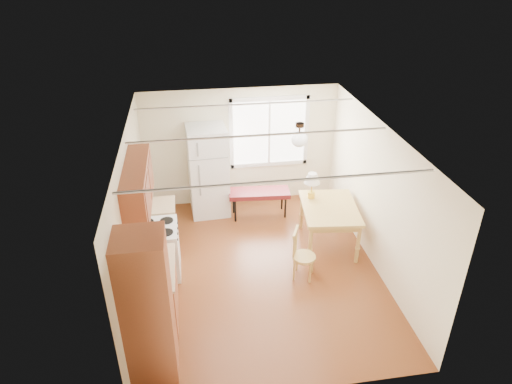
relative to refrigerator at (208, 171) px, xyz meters
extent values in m
cube|color=#542611|center=(0.71, -2.12, -0.93)|extent=(4.60, 5.60, 0.12)
cube|color=white|center=(0.71, -2.12, 1.57)|extent=(4.60, 5.60, 0.12)
cube|color=#FFF6CB|center=(0.71, 0.38, 0.32)|extent=(4.60, 0.10, 2.50)
cube|color=#FFF6CB|center=(0.71, -4.62, 0.32)|extent=(4.60, 0.10, 2.50)
cube|color=#FFF6CB|center=(-1.29, -2.12, 0.32)|extent=(0.10, 5.60, 2.50)
cube|color=#FFF6CB|center=(2.71, -2.12, 0.32)|extent=(0.10, 5.60, 2.50)
cube|color=brown|center=(-0.99, -3.97, 0.12)|extent=(0.60, 0.60, 2.10)
cube|color=brown|center=(-0.99, -2.97, -0.50)|extent=(0.60, 1.10, 0.86)
cube|color=tan|center=(-0.98, -2.97, -0.05)|extent=(0.62, 1.14, 0.04)
cube|color=white|center=(-0.96, -1.92, -0.48)|extent=(0.65, 0.76, 0.90)
cube|color=brown|center=(-0.99, -1.17, -0.50)|extent=(0.60, 0.60, 0.86)
cube|color=brown|center=(-1.12, -2.27, 0.92)|extent=(0.33, 1.60, 0.70)
cube|color=white|center=(1.31, 0.37, 0.62)|extent=(1.50, 0.02, 1.35)
cylinder|color=black|center=(1.41, -1.72, 1.53)|extent=(0.14, 0.14, 0.06)
cylinder|color=black|center=(1.41, -1.72, 1.43)|extent=(0.03, 0.03, 0.16)
sphere|color=white|center=(1.41, -1.72, 1.29)|extent=(0.26, 0.26, 0.26)
cube|color=white|center=(0.00, 0.00, 0.00)|extent=(0.81, 0.81, 1.86)
cube|color=gray|center=(0.00, -0.38, 0.44)|extent=(0.77, 0.02, 0.02)
cube|color=gray|center=(-0.19, -0.40, 0.19)|extent=(0.03, 0.03, 1.12)
cube|color=#571419|center=(0.99, -0.34, -0.41)|extent=(1.26, 0.54, 0.09)
cylinder|color=black|center=(0.48, -0.51, -0.70)|extent=(0.04, 0.04, 0.47)
cylinder|color=black|center=(1.51, -0.51, -0.70)|extent=(0.04, 0.04, 0.47)
cylinder|color=black|center=(0.48, -0.16, -0.70)|extent=(0.04, 0.04, 0.47)
cylinder|color=black|center=(1.51, -0.16, -0.70)|extent=(0.04, 0.04, 0.47)
cube|color=#B38D45|center=(2.08, -1.56, -0.15)|extent=(1.11, 1.40, 0.06)
cube|color=#B38D45|center=(2.08, -1.56, -0.23)|extent=(1.00, 1.29, 0.10)
cylinder|color=#B38D45|center=(1.60, -2.09, -0.56)|extent=(0.07, 0.07, 0.75)
cylinder|color=#B38D45|center=(2.43, -2.19, -0.56)|extent=(0.07, 0.07, 0.75)
cylinder|color=#B38D45|center=(1.73, -0.94, -0.56)|extent=(0.07, 0.07, 0.75)
cylinder|color=#B38D45|center=(2.56, -1.03, -0.56)|extent=(0.07, 0.07, 0.75)
cylinder|color=#B38D45|center=(1.41, -2.42, -0.53)|extent=(0.39, 0.39, 0.05)
cylinder|color=#B38D45|center=(1.23, -2.49, -0.73)|extent=(0.04, 0.04, 0.40)
cylinder|color=#B38D45|center=(1.48, -2.60, -0.73)|extent=(0.04, 0.04, 0.40)
cylinder|color=#B38D45|center=(1.34, -2.24, -0.73)|extent=(0.04, 0.04, 0.40)
cylinder|color=#B38D45|center=(1.58, -2.35, -0.73)|extent=(0.04, 0.04, 0.40)
cylinder|color=gold|center=(1.83, -1.18, -0.06)|extent=(0.14, 0.14, 0.12)
cylinder|color=gold|center=(1.83, -1.18, 0.09)|extent=(0.02, 0.02, 0.19)
cone|color=white|center=(1.83, -1.18, 0.29)|extent=(0.29, 0.29, 0.19)
cube|color=black|center=(-1.01, -3.39, 0.01)|extent=(0.23, 0.27, 0.09)
cube|color=black|center=(-1.01, -3.49, 0.21)|extent=(0.21, 0.09, 0.31)
cylinder|color=black|center=(-1.01, -3.34, 0.12)|extent=(0.15, 0.15, 0.13)
cylinder|color=red|center=(-1.11, -2.71, 0.05)|extent=(0.12, 0.12, 0.17)
sphere|color=red|center=(-1.11, -2.71, 0.17)|extent=(0.06, 0.06, 0.06)
camera|label=1|loc=(-0.32, -8.34, 4.04)|focal=32.00mm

